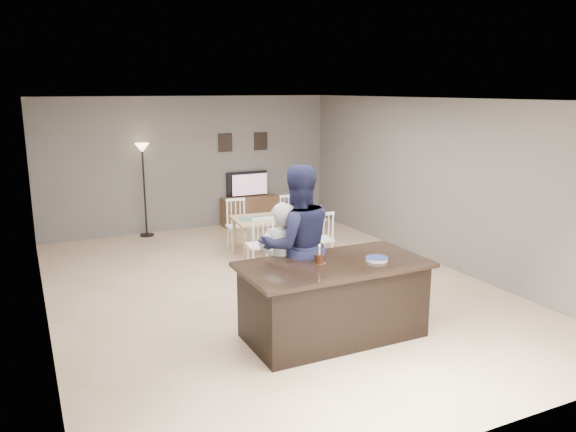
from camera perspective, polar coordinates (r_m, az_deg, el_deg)
name	(u,v)px	position (r m, az deg, el deg)	size (l,w,h in m)	color
floor	(271,288)	(8.25, -1.78, -7.32)	(8.00, 8.00, 0.00)	tan
room_shell	(270,174)	(7.84, -1.86, 4.28)	(8.00, 8.00, 8.00)	slate
kitchen_island	(333,299)	(6.59, 4.63, -8.44)	(2.15, 1.10, 0.90)	black
tv_console	(250,211)	(11.96, -3.87, 0.53)	(1.20, 0.40, 0.60)	brown
television	(249,184)	(11.92, -4.03, 3.24)	(0.91, 0.12, 0.53)	black
tv_screen_glow	(250,185)	(11.85, -3.89, 3.21)	(0.78, 0.78, 0.00)	orange
picture_frames	(243,142)	(11.91, -4.57, 7.52)	(1.10, 0.02, 0.38)	black
doorway	(52,285)	(5.05, -22.90, -6.50)	(0.00, 2.10, 2.65)	black
woman	(282,265)	(6.77, -0.62, -4.98)	(0.56, 0.37, 1.54)	#B5B5BA
man	(297,246)	(6.79, 0.92, -3.03)	(0.96, 0.75, 1.97)	#1B1D3D
birthday_cake	(319,259)	(6.40, 3.21, -4.35)	(0.14, 0.14, 0.22)	gold
plate_stack	(377,259)	(6.57, 9.01, -4.33)	(0.26, 0.26, 0.04)	white
dining_table	(277,224)	(9.61, -1.11, -0.80)	(1.57, 1.81, 0.91)	#A47D59
floor_lamp	(143,165)	(11.18, -14.52, 5.08)	(0.27, 0.27, 1.82)	black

